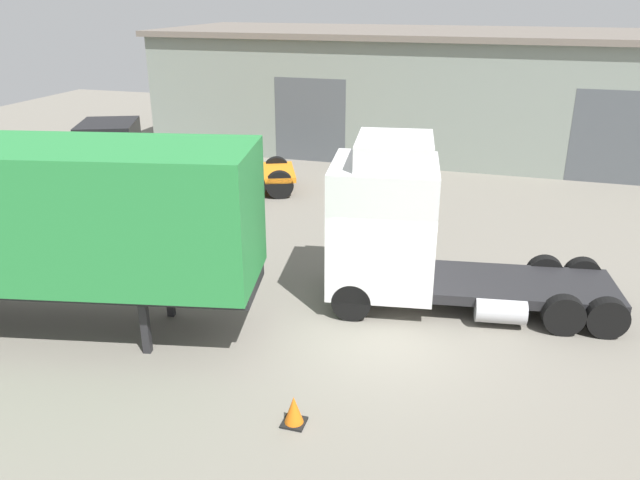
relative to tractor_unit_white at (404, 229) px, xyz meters
The scene contains 5 objects.
ground_plane 2.53m from the tractor_unit_white, 92.54° to the right, with size 60.00×60.00×0.00m, color slate.
warehouse_building 16.63m from the tractor_unit_white, 90.26° to the left, with size 28.33×9.14×5.40m.
tractor_unit_white is the anchor object (origin of this frame).
flatbed_truck_black 12.05m from the tractor_unit_white, 150.98° to the left, with size 7.90×5.20×2.70m.
traffic_cone 5.50m from the tractor_unit_white, 100.61° to the right, with size 0.40×0.40×0.55m.
Camera 1 is at (2.10, -11.86, 6.98)m, focal length 35.00 mm.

